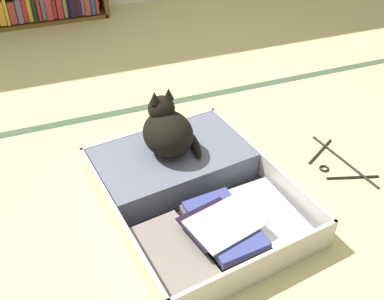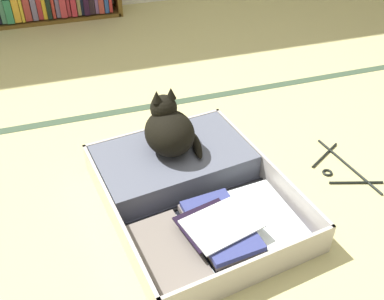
{
  "view_description": "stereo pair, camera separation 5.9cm",
  "coord_description": "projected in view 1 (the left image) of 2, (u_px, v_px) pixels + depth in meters",
  "views": [
    {
      "loc": [
        -0.38,
        -0.9,
        1.15
      ],
      "look_at": [
        0.05,
        0.23,
        0.22
      ],
      "focal_mm": 40.79,
      "sensor_mm": 36.0,
      "label": 1
    },
    {
      "loc": [
        -0.33,
        -0.92,
        1.15
      ],
      "look_at": [
        0.05,
        0.23,
        0.22
      ],
      "focal_mm": 40.79,
      "sensor_mm": 36.0,
      "label": 2
    }
  ],
  "objects": [
    {
      "name": "clothes_hanger",
      "position": [
        337.0,
        163.0,
        1.8
      ],
      "size": [
        0.22,
        0.38,
        0.01
      ],
      "color": "black",
      "rests_on": "ground_plane"
    },
    {
      "name": "ground_plane",
      "position": [
        203.0,
        244.0,
        1.47
      ],
      "size": [
        10.0,
        10.0,
        0.0
      ],
      "primitive_type": "plane",
      "color": "tan"
    },
    {
      "name": "black_cat",
      "position": [
        167.0,
        130.0,
        1.63
      ],
      "size": [
        0.23,
        0.23,
        0.25
      ],
      "color": "black",
      "rests_on": "open_suitcase"
    },
    {
      "name": "tatami_border",
      "position": [
        134.0,
        109.0,
        2.14
      ],
      "size": [
        4.8,
        0.05,
        0.0
      ],
      "color": "#354935",
      "rests_on": "ground_plane"
    },
    {
      "name": "open_suitcase",
      "position": [
        188.0,
        186.0,
        1.62
      ],
      "size": [
        0.71,
        0.85,
        0.12
      ],
      "color": "#B7AFA6",
      "rests_on": "ground_plane"
    }
  ]
}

